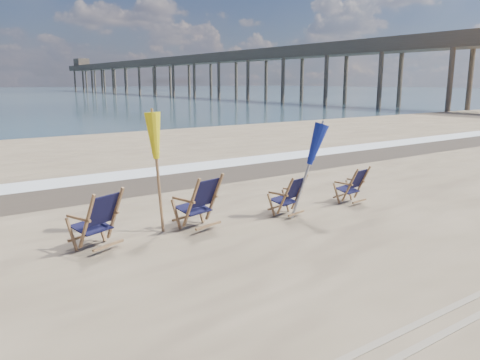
{
  "coord_description": "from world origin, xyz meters",
  "views": [
    {
      "loc": [
        -5.11,
        -5.1,
        2.78
      ],
      "look_at": [
        0.0,
        2.2,
        0.9
      ],
      "focal_mm": 35.0,
      "sensor_mm": 36.0,
      "label": 1
    }
  ],
  "objects_px": {
    "umbrella_yellow": "(157,142)",
    "beach_chair_0": "(115,216)",
    "umbrella_blue": "(306,147)",
    "fishing_pier": "(186,71)",
    "beach_chair_3": "(362,184)",
    "beach_chair_2": "(299,194)",
    "beach_chair_1": "(215,199)"
  },
  "relations": [
    {
      "from": "beach_chair_3",
      "to": "beach_chair_1",
      "type": "bearing_deg",
      "value": -14.05
    },
    {
      "from": "beach_chair_0",
      "to": "beach_chair_1",
      "type": "distance_m",
      "value": 1.97
    },
    {
      "from": "umbrella_yellow",
      "to": "fishing_pier",
      "type": "relative_size",
      "value": 0.02
    },
    {
      "from": "fishing_pier",
      "to": "beach_chair_3",
      "type": "bearing_deg",
      "value": -115.71
    },
    {
      "from": "beach_chair_1",
      "to": "beach_chair_2",
      "type": "distance_m",
      "value": 1.95
    },
    {
      "from": "beach_chair_0",
      "to": "beach_chair_2",
      "type": "xyz_separation_m",
      "value": [
        3.89,
        -0.36,
        -0.08
      ]
    },
    {
      "from": "umbrella_blue",
      "to": "umbrella_yellow",
      "type": "bearing_deg",
      "value": 162.57
    },
    {
      "from": "beach_chair_0",
      "to": "umbrella_blue",
      "type": "distance_m",
      "value": 3.99
    },
    {
      "from": "umbrella_blue",
      "to": "fishing_pier",
      "type": "xyz_separation_m",
      "value": [
        36.62,
        72.17,
        3.16
      ]
    },
    {
      "from": "beach_chair_3",
      "to": "fishing_pier",
      "type": "xyz_separation_m",
      "value": [
        34.67,
        72.01,
        4.21
      ]
    },
    {
      "from": "beach_chair_1",
      "to": "umbrella_yellow",
      "type": "height_order",
      "value": "umbrella_yellow"
    },
    {
      "from": "umbrella_yellow",
      "to": "beach_chair_0",
      "type": "bearing_deg",
      "value": -163.06
    },
    {
      "from": "beach_chair_0",
      "to": "umbrella_blue",
      "type": "relative_size",
      "value": 0.53
    },
    {
      "from": "beach_chair_1",
      "to": "beach_chair_2",
      "type": "relative_size",
      "value": 1.21
    },
    {
      "from": "beach_chair_1",
      "to": "beach_chair_2",
      "type": "bearing_deg",
      "value": 156.98
    },
    {
      "from": "beach_chair_1",
      "to": "beach_chair_3",
      "type": "relative_size",
      "value": 1.22
    },
    {
      "from": "beach_chair_0",
      "to": "beach_chair_3",
      "type": "distance_m",
      "value": 5.79
    },
    {
      "from": "umbrella_yellow",
      "to": "fishing_pier",
      "type": "xyz_separation_m",
      "value": [
        39.48,
        71.27,
        2.96
      ]
    },
    {
      "from": "beach_chair_1",
      "to": "fishing_pier",
      "type": "xyz_separation_m",
      "value": [
        38.47,
        71.62,
        4.11
      ]
    },
    {
      "from": "beach_chair_3",
      "to": "umbrella_blue",
      "type": "height_order",
      "value": "umbrella_blue"
    },
    {
      "from": "beach_chair_0",
      "to": "umbrella_yellow",
      "type": "bearing_deg",
      "value": 175.73
    },
    {
      "from": "beach_chair_2",
      "to": "umbrella_yellow",
      "type": "height_order",
      "value": "umbrella_yellow"
    },
    {
      "from": "umbrella_yellow",
      "to": "beach_chair_2",
      "type": "bearing_deg",
      "value": -12.6
    },
    {
      "from": "beach_chair_2",
      "to": "fishing_pier",
      "type": "bearing_deg",
      "value": -129.83
    },
    {
      "from": "beach_chair_2",
      "to": "umbrella_blue",
      "type": "relative_size",
      "value": 0.45
    },
    {
      "from": "fishing_pier",
      "to": "beach_chair_2",
      "type": "bearing_deg",
      "value": -116.94
    },
    {
      "from": "beach_chair_3",
      "to": "fishing_pier",
      "type": "bearing_deg",
      "value": -123.77
    },
    {
      "from": "beach_chair_1",
      "to": "beach_chair_0",
      "type": "bearing_deg",
      "value": -15.34
    },
    {
      "from": "beach_chair_3",
      "to": "umbrella_yellow",
      "type": "distance_m",
      "value": 5.03
    },
    {
      "from": "beach_chair_0",
      "to": "fishing_pier",
      "type": "height_order",
      "value": "fishing_pier"
    },
    {
      "from": "umbrella_yellow",
      "to": "beach_chair_1",
      "type": "bearing_deg",
      "value": -18.82
    },
    {
      "from": "beach_chair_1",
      "to": "umbrella_yellow",
      "type": "distance_m",
      "value": 1.57
    }
  ]
}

